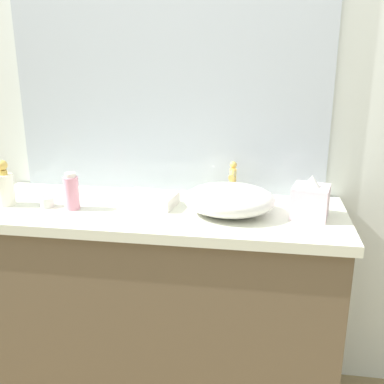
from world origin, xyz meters
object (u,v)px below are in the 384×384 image
(sink_basin, at_px, (229,200))
(candle_jar, at_px, (47,202))
(lotion_bottle, at_px, (72,192))
(soap_dispenser, at_px, (5,187))
(folded_hand_towel, at_px, (150,200))
(tissue_box, at_px, (311,200))

(sink_basin, distance_m, candle_jar, 0.71)
(candle_jar, bearing_deg, lotion_bottle, -4.14)
(soap_dispenser, distance_m, folded_hand_towel, 0.57)
(sink_basin, bearing_deg, lotion_bottle, -176.23)
(sink_basin, bearing_deg, folded_hand_towel, 171.72)
(sink_basin, relative_size, tissue_box, 2.16)
(soap_dispenser, bearing_deg, lotion_bottle, -0.77)
(sink_basin, height_order, folded_hand_towel, sink_basin)
(sink_basin, xyz_separation_m, tissue_box, (0.30, 0.01, 0.01))
(lotion_bottle, distance_m, candle_jar, 0.12)
(candle_jar, height_order, folded_hand_towel, folded_hand_towel)
(folded_hand_towel, bearing_deg, lotion_bottle, -163.43)
(sink_basin, height_order, soap_dispenser, soap_dispenser)
(folded_hand_towel, bearing_deg, soap_dispenser, -171.76)
(lotion_bottle, height_order, folded_hand_towel, lotion_bottle)
(sink_basin, xyz_separation_m, folded_hand_towel, (-0.32, 0.05, -0.03))
(soap_dispenser, distance_m, candle_jar, 0.18)
(soap_dispenser, relative_size, folded_hand_towel, 0.92)
(sink_basin, relative_size, folded_hand_towel, 1.73)
(candle_jar, bearing_deg, folded_hand_towel, 11.09)
(sink_basin, bearing_deg, candle_jar, -177.44)
(sink_basin, relative_size, soap_dispenser, 1.88)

